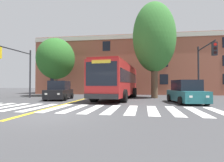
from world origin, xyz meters
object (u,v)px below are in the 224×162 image
(city_bus, at_px, (117,80))
(street_tree_curbside_small, at_px, (56,59))
(car_teal_far_lane, at_px, (186,92))
(car_grey_behind_bus, at_px, (127,87))
(traffic_light_near_corner, at_px, (205,61))
(traffic_light_far_corner, at_px, (18,63))
(street_tree_curbside_large, at_px, (154,37))
(car_black_near_lane, at_px, (59,91))

(city_bus, relative_size, street_tree_curbside_small, 1.49)
(street_tree_curbside_small, bearing_deg, car_teal_far_lane, -25.59)
(car_grey_behind_bus, relative_size, traffic_light_near_corner, 0.93)
(traffic_light_near_corner, relative_size, traffic_light_far_corner, 0.97)
(traffic_light_near_corner, relative_size, street_tree_curbside_small, 0.70)
(traffic_light_near_corner, relative_size, street_tree_curbside_large, 0.50)
(city_bus, distance_m, car_teal_far_lane, 6.62)
(city_bus, height_order, traffic_light_near_corner, traffic_light_near_corner)
(city_bus, distance_m, street_tree_curbside_large, 6.17)
(car_teal_far_lane, distance_m, traffic_light_near_corner, 3.81)
(city_bus, distance_m, traffic_light_near_corner, 8.02)
(city_bus, relative_size, car_grey_behind_bus, 2.29)
(car_black_near_lane, distance_m, traffic_light_far_corner, 5.21)
(car_black_near_lane, bearing_deg, street_tree_curbside_large, 19.40)
(city_bus, relative_size, car_black_near_lane, 2.65)
(city_bus, relative_size, street_tree_curbside_large, 1.06)
(car_teal_far_lane, relative_size, street_tree_curbside_large, 0.43)
(car_teal_far_lane, bearing_deg, street_tree_curbside_large, 111.92)
(traffic_light_far_corner, height_order, street_tree_curbside_large, street_tree_curbside_large)
(car_black_near_lane, height_order, street_tree_curbside_small, street_tree_curbside_small)
(car_teal_far_lane, height_order, car_grey_behind_bus, car_grey_behind_bus)
(traffic_light_near_corner, bearing_deg, street_tree_curbside_small, 163.14)
(traffic_light_near_corner, xyz_separation_m, traffic_light_far_corner, (-17.52, -0.16, 0.09))
(car_grey_behind_bus, relative_size, traffic_light_far_corner, 0.91)
(traffic_light_near_corner, height_order, street_tree_curbside_small, street_tree_curbside_small)
(city_bus, xyz_separation_m, car_teal_far_lane, (5.71, -3.19, -1.04))
(traffic_light_near_corner, height_order, street_tree_curbside_large, street_tree_curbside_large)
(traffic_light_near_corner, bearing_deg, car_black_near_lane, -178.84)
(traffic_light_far_corner, bearing_deg, city_bus, 8.76)
(car_teal_far_lane, relative_size, street_tree_curbside_small, 0.60)
(city_bus, distance_m, street_tree_curbside_small, 9.39)
(car_teal_far_lane, distance_m, street_tree_curbside_large, 7.65)
(car_black_near_lane, distance_m, street_tree_curbside_small, 7.03)
(car_teal_far_lane, height_order, traffic_light_near_corner, traffic_light_near_corner)
(traffic_light_far_corner, distance_m, street_tree_curbside_large, 14.22)
(traffic_light_near_corner, bearing_deg, traffic_light_far_corner, -179.48)
(car_black_near_lane, height_order, traffic_light_near_corner, traffic_light_near_corner)
(city_bus, bearing_deg, traffic_light_far_corner, -171.24)
(car_grey_behind_bus, xyz_separation_m, street_tree_curbside_small, (-8.58, -7.30, 3.68))
(city_bus, bearing_deg, street_tree_curbside_small, 157.04)
(car_grey_behind_bus, bearing_deg, car_teal_far_lane, -68.99)
(traffic_light_far_corner, bearing_deg, traffic_light_near_corner, 0.52)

